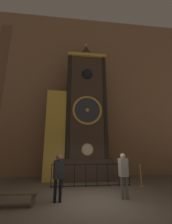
# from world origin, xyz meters

# --- Properties ---
(ground_plane) EXTENTS (28.00, 28.00, 0.00)m
(ground_plane) POSITION_xyz_m (0.00, 0.00, 0.00)
(ground_plane) COLOR brown
(cathedral_back_wall) EXTENTS (24.00, 0.32, 13.66)m
(cathedral_back_wall) POSITION_xyz_m (-0.09, 5.62, 6.82)
(cathedral_back_wall) COLOR #936B4C
(cathedral_back_wall) RESTS_ON ground_plane
(clock_tower) EXTENTS (4.21, 1.82, 9.95)m
(clock_tower) POSITION_xyz_m (-0.28, 4.12, 4.09)
(clock_tower) COLOR #423328
(clock_tower) RESTS_ON ground_plane
(railing_fence) EXTENTS (4.08, 0.05, 1.11)m
(railing_fence) POSITION_xyz_m (0.17, 2.25, 0.61)
(railing_fence) COLOR black
(railing_fence) RESTS_ON ground_plane
(visitor_near) EXTENTS (0.39, 0.31, 1.63)m
(visitor_near) POSITION_xyz_m (-1.38, 0.07, 0.98)
(visitor_near) COLOR black
(visitor_near) RESTS_ON ground_plane
(visitor_far) EXTENTS (0.39, 0.30, 1.67)m
(visitor_far) POSITION_xyz_m (1.13, 0.15, 1.00)
(visitor_far) COLOR #58554F
(visitor_far) RESTS_ON ground_plane
(stanchion_post) EXTENTS (0.28, 0.28, 1.08)m
(stanchion_post) POSITION_xyz_m (2.75, 2.10, 0.35)
(stanchion_post) COLOR #B28E33
(stanchion_post) RESTS_ON ground_plane
(visitor_bench) EXTENTS (1.48, 0.40, 0.44)m
(visitor_bench) POSITION_xyz_m (-2.75, -0.22, 0.32)
(visitor_bench) COLOR brown
(visitor_bench) RESTS_ON ground_plane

